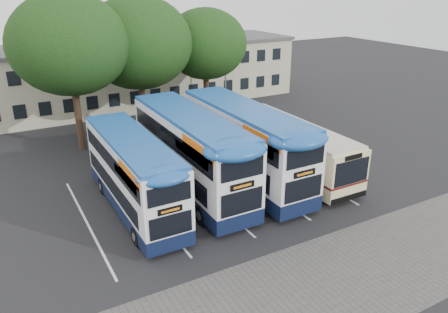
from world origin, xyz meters
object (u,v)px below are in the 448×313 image
Objects in this scene: tree_left at (69,45)px; tree_mid at (138,43)px; bus_dd_right at (244,141)px; tree_right at (206,44)px; lamp_post at (226,59)px; bus_dd_left at (133,171)px; bus_single at (290,145)px; bus_dd_mid at (191,150)px.

tree_left is 1.03× the size of tree_mid.
tree_right is at bearing 72.99° from bus_dd_right.
bus_dd_right is (-6.79, -14.46, -2.41)m from lamp_post.
tree_mid is 1.07× the size of bus_dd_left.
bus_dd_left is 10.70m from bus_single.
tree_mid reaches higher than bus_dd_mid.
bus_dd_right reaches higher than bus_dd_left.
bus_single is (-0.49, -13.12, -4.91)m from tree_right.
tree_mid is 1.12× the size of tree_right.
bus_single is (6.97, -0.43, -0.80)m from bus_dd_mid.
bus_dd_left is 0.88× the size of bus_dd_mid.
bus_dd_mid is 1.05× the size of bus_single.
bus_dd_mid is (-10.28, -14.16, -2.43)m from lamp_post.
lamp_post reaches higher than bus_dd_right.
tree_right is (-2.82, -1.48, 1.69)m from lamp_post.
lamp_post is at bearing 46.65° from bus_dd_left.
bus_dd_right is at bearing -54.55° from tree_left.
tree_right reaches higher than bus_dd_left.
lamp_post is 16.15m from bus_dd_right.
bus_dd_mid is at bearing -96.08° from tree_mid.
tree_mid is (-8.98, -1.95, 2.23)m from lamp_post.
lamp_post reaches higher than bus_dd_left.
tree_left is at bearing 111.84° from bus_dd_mid.
bus_dd_right is (-3.97, -12.98, -4.09)m from tree_right.
bus_dd_left is (-5.01, -12.87, -4.96)m from tree_mid.
bus_dd_left is at bearing -129.94° from tree_right.
tree_mid is at bearing -167.75° from lamp_post.
bus_dd_right is at bearing -107.01° from tree_right.
tree_left is at bearing -166.00° from lamp_post.
tree_mid is at bearing 114.16° from bus_single.
tree_mid is 0.94× the size of bus_dd_right.
bus_dd_right is 3.58m from bus_single.
bus_dd_mid is at bearing -125.97° from lamp_post.
bus_dd_left is at bearing -111.28° from tree_mid.
bus_dd_mid is (3.71, 0.66, 0.31)m from bus_dd_left.
tree_mid is 0.95× the size of bus_dd_mid.
bus_single is (11.20, -10.98, -5.89)m from tree_left.
tree_right is at bearing 10.36° from tree_left.
tree_mid reaches higher than bus_dd_right.
tree_right reaches higher than lamp_post.
tree_mid reaches higher than bus_single.
lamp_post is 0.80× the size of tree_left.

